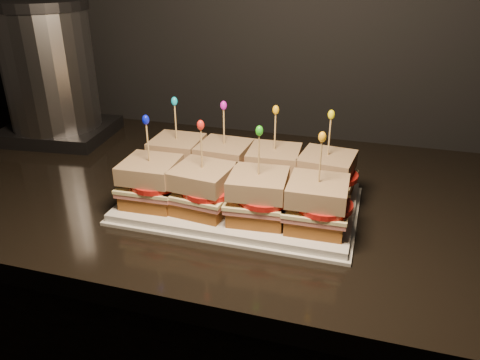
# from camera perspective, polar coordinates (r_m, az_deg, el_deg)

# --- Properties ---
(granite_slab) EXTENTS (2.33, 0.70, 0.04)m
(granite_slab) POSITION_cam_1_polar(r_m,az_deg,el_deg) (0.91, 14.71, -3.94)
(granite_slab) COLOR black
(granite_slab) RESTS_ON cabinet
(platter) EXTENTS (0.41, 0.25, 0.02)m
(platter) POSITION_cam_1_polar(r_m,az_deg,el_deg) (0.86, -0.00, -2.77)
(platter) COLOR white
(platter) RESTS_ON granite_slab
(platter_rim) EXTENTS (0.42, 0.27, 0.01)m
(platter_rim) POSITION_cam_1_polar(r_m,az_deg,el_deg) (0.86, -0.00, -3.12)
(platter_rim) COLOR white
(platter_rim) RESTS_ON granite_slab
(sandwich_0_bread_bot) EXTENTS (0.09, 0.09, 0.03)m
(sandwich_0_bread_bot) POSITION_cam_1_polar(r_m,az_deg,el_deg) (0.95, -7.50, 1.19)
(sandwich_0_bread_bot) COLOR #5C3014
(sandwich_0_bread_bot) RESTS_ON platter
(sandwich_0_ham) EXTENTS (0.10, 0.10, 0.01)m
(sandwich_0_ham) POSITION_cam_1_polar(r_m,az_deg,el_deg) (0.94, -7.56, 2.12)
(sandwich_0_ham) COLOR #CC655C
(sandwich_0_ham) RESTS_ON sandwich_0_bread_bot
(sandwich_0_cheese) EXTENTS (0.10, 0.10, 0.01)m
(sandwich_0_cheese) POSITION_cam_1_polar(r_m,az_deg,el_deg) (0.94, -7.58, 2.51)
(sandwich_0_cheese) COLOR #F2E7A1
(sandwich_0_cheese) RESTS_ON sandwich_0_ham
(sandwich_0_tomato) EXTENTS (0.09, 0.09, 0.01)m
(sandwich_0_tomato) POSITION_cam_1_polar(r_m,az_deg,el_deg) (0.93, -7.07, 2.72)
(sandwich_0_tomato) COLOR red
(sandwich_0_tomato) RESTS_ON sandwich_0_cheese
(sandwich_0_bread_top) EXTENTS (0.09, 0.09, 0.03)m
(sandwich_0_bread_top) POSITION_cam_1_polar(r_m,az_deg,el_deg) (0.93, -7.68, 4.09)
(sandwich_0_bread_top) COLOR #532A14
(sandwich_0_bread_top) RESTS_ON sandwich_0_tomato
(sandwich_0_pick) EXTENTS (0.00, 0.00, 0.09)m
(sandwich_0_pick) POSITION_cam_1_polar(r_m,az_deg,el_deg) (0.91, -7.84, 6.77)
(sandwich_0_pick) COLOR tan
(sandwich_0_pick) RESTS_ON sandwich_0_bread_top
(sandwich_0_frill) EXTENTS (0.01, 0.01, 0.02)m
(sandwich_0_frill) POSITION_cam_1_polar(r_m,az_deg,el_deg) (0.90, -8.01, 9.49)
(sandwich_0_frill) COLOR #10A6C9
(sandwich_0_frill) RESTS_ON sandwich_0_pick
(sandwich_1_bread_bot) EXTENTS (0.09, 0.09, 0.03)m
(sandwich_1_bread_bot) POSITION_cam_1_polar(r_m,az_deg,el_deg) (0.91, -1.89, 0.49)
(sandwich_1_bread_bot) COLOR #5C3014
(sandwich_1_bread_bot) RESTS_ON platter
(sandwich_1_ham) EXTENTS (0.10, 0.10, 0.01)m
(sandwich_1_ham) POSITION_cam_1_polar(r_m,az_deg,el_deg) (0.91, -1.90, 1.44)
(sandwich_1_ham) COLOR #CC655C
(sandwich_1_ham) RESTS_ON sandwich_1_bread_bot
(sandwich_1_cheese) EXTENTS (0.11, 0.10, 0.01)m
(sandwich_1_cheese) POSITION_cam_1_polar(r_m,az_deg,el_deg) (0.90, -1.91, 1.85)
(sandwich_1_cheese) COLOR #F2E7A1
(sandwich_1_cheese) RESTS_ON sandwich_1_ham
(sandwich_1_tomato) EXTENTS (0.09, 0.09, 0.01)m
(sandwich_1_tomato) POSITION_cam_1_polar(r_m,az_deg,el_deg) (0.89, -1.30, 2.06)
(sandwich_1_tomato) COLOR red
(sandwich_1_tomato) RESTS_ON sandwich_1_cheese
(sandwich_1_bread_top) EXTENTS (0.10, 0.10, 0.03)m
(sandwich_1_bread_top) POSITION_cam_1_polar(r_m,az_deg,el_deg) (0.89, -1.93, 3.48)
(sandwich_1_bread_top) COLOR #532A14
(sandwich_1_bread_top) RESTS_ON sandwich_1_tomato
(sandwich_1_pick) EXTENTS (0.00, 0.00, 0.09)m
(sandwich_1_pick) POSITION_cam_1_polar(r_m,az_deg,el_deg) (0.88, -1.98, 6.26)
(sandwich_1_pick) COLOR tan
(sandwich_1_pick) RESTS_ON sandwich_1_bread_top
(sandwich_1_frill) EXTENTS (0.01, 0.01, 0.02)m
(sandwich_1_frill) POSITION_cam_1_polar(r_m,az_deg,el_deg) (0.86, -2.02, 9.08)
(sandwich_1_frill) COLOR #CD16CC
(sandwich_1_frill) RESTS_ON sandwich_1_pick
(sandwich_2_bread_bot) EXTENTS (0.10, 0.10, 0.03)m
(sandwich_2_bread_bot) POSITION_cam_1_polar(r_m,az_deg,el_deg) (0.89, 4.09, -0.26)
(sandwich_2_bread_bot) COLOR #5C3014
(sandwich_2_bread_bot) RESTS_ON platter
(sandwich_2_ham) EXTENTS (0.10, 0.10, 0.01)m
(sandwich_2_ham) POSITION_cam_1_polar(r_m,az_deg,el_deg) (0.88, 4.12, 0.71)
(sandwich_2_ham) COLOR #CC655C
(sandwich_2_ham) RESTS_ON sandwich_2_bread_bot
(sandwich_2_cheese) EXTENTS (0.11, 0.10, 0.01)m
(sandwich_2_cheese) POSITION_cam_1_polar(r_m,az_deg,el_deg) (0.88, 4.13, 1.13)
(sandwich_2_cheese) COLOR #F2E7A1
(sandwich_2_cheese) RESTS_ON sandwich_2_ham
(sandwich_2_tomato) EXTENTS (0.09, 0.09, 0.01)m
(sandwich_2_tomato) POSITION_cam_1_polar(r_m,az_deg,el_deg) (0.87, 4.83, 1.33)
(sandwich_2_tomato) COLOR red
(sandwich_2_tomato) RESTS_ON sandwich_2_cheese
(sandwich_2_bread_top) EXTENTS (0.10, 0.10, 0.03)m
(sandwich_2_bread_top) POSITION_cam_1_polar(r_m,az_deg,el_deg) (0.87, 4.19, 2.80)
(sandwich_2_bread_top) COLOR #532A14
(sandwich_2_bread_top) RESTS_ON sandwich_2_tomato
(sandwich_2_pick) EXTENTS (0.00, 0.00, 0.09)m
(sandwich_2_pick) POSITION_cam_1_polar(r_m,az_deg,el_deg) (0.85, 4.29, 5.64)
(sandwich_2_pick) COLOR tan
(sandwich_2_pick) RESTS_ON sandwich_2_bread_top
(sandwich_2_frill) EXTENTS (0.01, 0.01, 0.02)m
(sandwich_2_frill) POSITION_cam_1_polar(r_m,az_deg,el_deg) (0.84, 4.38, 8.53)
(sandwich_2_frill) COLOR #FAB00F
(sandwich_2_frill) RESTS_ON sandwich_2_pick
(sandwich_3_bread_bot) EXTENTS (0.10, 0.10, 0.03)m
(sandwich_3_bread_bot) POSITION_cam_1_polar(r_m,az_deg,el_deg) (0.88, 10.31, -1.04)
(sandwich_3_bread_bot) COLOR #5C3014
(sandwich_3_bread_bot) RESTS_ON platter
(sandwich_3_ham) EXTENTS (0.11, 0.11, 0.01)m
(sandwich_3_ham) POSITION_cam_1_polar(r_m,az_deg,el_deg) (0.87, 10.39, -0.06)
(sandwich_3_ham) COLOR #CC655C
(sandwich_3_ham) RESTS_ON sandwich_3_bread_bot
(sandwich_3_cheese) EXTENTS (0.11, 0.11, 0.01)m
(sandwich_3_cheese) POSITION_cam_1_polar(r_m,az_deg,el_deg) (0.87, 10.43, 0.36)
(sandwich_3_cheese) COLOR #F2E7A1
(sandwich_3_cheese) RESTS_ON sandwich_3_ham
(sandwich_3_tomato) EXTENTS (0.09, 0.09, 0.01)m
(sandwich_3_tomato) POSITION_cam_1_polar(r_m,az_deg,el_deg) (0.86, 11.21, 0.55)
(sandwich_3_tomato) COLOR red
(sandwich_3_tomato) RESTS_ON sandwich_3_cheese
(sandwich_3_bread_top) EXTENTS (0.10, 0.10, 0.03)m
(sandwich_3_bread_top) POSITION_cam_1_polar(r_m,az_deg,el_deg) (0.86, 10.57, 2.04)
(sandwich_3_bread_top) COLOR #532A14
(sandwich_3_bread_top) RESTS_ON sandwich_3_tomato
(sandwich_3_pick) EXTENTS (0.00, 0.00, 0.09)m
(sandwich_3_pick) POSITION_cam_1_polar(r_m,az_deg,el_deg) (0.84, 10.82, 4.91)
(sandwich_3_pick) COLOR tan
(sandwich_3_pick) RESTS_ON sandwich_3_bread_top
(sandwich_3_frill) EXTENTS (0.01, 0.01, 0.02)m
(sandwich_3_frill) POSITION_cam_1_polar(r_m,az_deg,el_deg) (0.83, 11.07, 7.84)
(sandwich_3_frill) COLOR yellow
(sandwich_3_frill) RESTS_ON sandwich_3_pick
(sandwich_4_bread_bot) EXTENTS (0.09, 0.09, 0.03)m
(sandwich_4_bread_bot) POSITION_cam_1_polar(r_m,az_deg,el_deg) (0.85, -10.62, -1.89)
(sandwich_4_bread_bot) COLOR #5C3014
(sandwich_4_bread_bot) RESTS_ON platter
(sandwich_4_ham) EXTENTS (0.10, 0.10, 0.01)m
(sandwich_4_ham) POSITION_cam_1_polar(r_m,az_deg,el_deg) (0.85, -10.71, -0.89)
(sandwich_4_ham) COLOR #CC655C
(sandwich_4_ham) RESTS_ON sandwich_4_bread_bot
(sandwich_4_cheese) EXTENTS (0.11, 0.10, 0.01)m
(sandwich_4_cheese) POSITION_cam_1_polar(r_m,az_deg,el_deg) (0.84, -10.75, -0.46)
(sandwich_4_cheese) COLOR #F2E7A1
(sandwich_4_cheese) RESTS_ON sandwich_4_ham
(sandwich_4_tomato) EXTENTS (0.09, 0.09, 0.01)m
(sandwich_4_tomato) POSITION_cam_1_polar(r_m,az_deg,el_deg) (0.83, -10.23, -0.27)
(sandwich_4_tomato) COLOR red
(sandwich_4_tomato) RESTS_ON sandwich_4_cheese
(sandwich_4_bread_top) EXTENTS (0.10, 0.10, 0.03)m
(sandwich_4_bread_top) POSITION_cam_1_polar(r_m,az_deg,el_deg) (0.83, -10.90, 1.26)
(sandwich_4_bread_top) COLOR #532A14
(sandwich_4_bread_top) RESTS_ON sandwich_4_tomato
(sandwich_4_pick) EXTENTS (0.00, 0.00, 0.09)m
(sandwich_4_pick) POSITION_cam_1_polar(r_m,az_deg,el_deg) (0.81, -11.16, 4.21)
(sandwich_4_pick) COLOR tan
(sandwich_4_pick) RESTS_ON sandwich_4_bread_top
(sandwich_4_frill) EXTENTS (0.01, 0.01, 0.02)m
(sandwich_4_frill) POSITION_cam_1_polar(r_m,az_deg,el_deg) (0.80, -11.43, 7.22)
(sandwich_4_frill) COLOR #0912D5
(sandwich_4_frill) RESTS_ON sandwich_4_pick
(sandwich_5_bread_bot) EXTENTS (0.10, 0.10, 0.03)m
(sandwich_5_bread_bot) POSITION_cam_1_polar(r_m,az_deg,el_deg) (0.82, -4.47, -2.81)
(sandwich_5_bread_bot) COLOR #5C3014
(sandwich_5_bread_bot) RESTS_ON platter
(sandwich_5_ham) EXTENTS (0.11, 0.11, 0.01)m
(sandwich_5_ham) POSITION_cam_1_polar(r_m,az_deg,el_deg) (0.81, -4.51, -1.77)
(sandwich_5_ham) COLOR #CC655C
(sandwich_5_ham) RESTS_ON sandwich_5_bread_bot
(sandwich_5_cheese) EXTENTS (0.11, 0.11, 0.01)m
(sandwich_5_cheese) POSITION_cam_1_polar(r_m,az_deg,el_deg) (0.80, -4.52, -1.33)
(sandwich_5_cheese) COLOR #F2E7A1
(sandwich_5_cheese) RESTS_ON sandwich_5_ham
(sandwich_5_tomato) EXTENTS (0.09, 0.09, 0.01)m
(sandwich_5_tomato) POSITION_cam_1_polar(r_m,az_deg,el_deg) (0.79, -3.88, -1.14)
(sandwich_5_tomato) COLOR red
(sandwich_5_tomato) RESTS_ON sandwich_5_cheese
(sandwich_5_bread_top) EXTENTS (0.10, 0.10, 0.03)m
(sandwich_5_bread_top) POSITION_cam_1_polar(r_m,az_deg,el_deg) (0.79, -4.59, 0.47)
(sandwich_5_bread_top) COLOR #532A14
(sandwich_5_bread_top) RESTS_ON sandwich_5_tomato
(sandwich_5_pick) EXTENTS (0.00, 0.00, 0.09)m
(sandwich_5_pick) POSITION_cam_1_polar(r_m,az_deg,el_deg) (0.77, -4.71, 3.54)
(sandwich_5_pick) COLOR tan
(sandwich_5_pick) RESTS_ON sandwich_5_bread_top
(sandwich_5_frill) EXTENTS (0.01, 0.01, 0.02)m
(sandwich_5_frill) POSITION_cam_1_polar(r_m,az_deg,el_deg) (0.76, -4.83, 6.69)
(sandwich_5_frill) COLOR red
(sandwich_5_frill) RESTS_ON sandwich_5_pick
(sandwich_6_bread_bot) EXTENTS (0.10, 0.10, 0.03)m
(sandwich_6_bread_bot) POSITION_cam_1_polar(r_m,az_deg,el_deg) (0.79, 2.19, -3.77)
(sandwich_6_bread_bot) COLOR #5C3014
(sandwich_6_bread_bot) RESTS_ON platter
(sandwich_6_ham) EXTENTS (0.11, 0.10, 0.01)m
(sandwich_6_ham) POSITION_cam_1_polar(r_m,az_deg,el_deg) (0.78, 2.21, -2.71)
(sandwich_6_ham) COLOR #CC655C
(sandwich_6_ham) RESTS_ON sandwich_6_bread_bot
(sandwich_6_cheese) EXTENTS (0.11, 0.11, 0.01)m
(sandwich_6_cheese) POSITION_cam_1_polar(r_m,az_deg,el_deg) (0.78, 2.22, -2.25)
(sandwich_6_cheese) COLOR #F2E7A1
(sandwich_6_cheese) RESTS_ON sandwich_6_ham
(sandwich_6_tomato) EXTENTS (0.09, 0.09, 0.01)m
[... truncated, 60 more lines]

